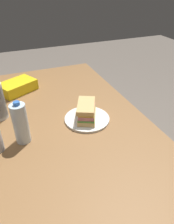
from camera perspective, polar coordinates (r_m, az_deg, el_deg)
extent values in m
plane|color=#70665B|center=(1.71, -6.51, -24.34)|extent=(8.00, 8.00, 0.00)
cube|color=olive|center=(1.16, -8.81, -3.97)|extent=(1.56, 0.99, 0.04)
cylinder|color=brown|center=(2.03, -1.51, 1.13)|extent=(0.07, 0.07, 0.73)
cylinder|color=white|center=(1.16, 0.00, -1.82)|extent=(0.24, 0.24, 0.01)
cube|color=#DBB26B|center=(1.15, 0.00, -1.09)|extent=(0.19, 0.15, 0.02)
cube|color=#599E3F|center=(1.14, 0.00, -0.42)|extent=(0.18, 0.15, 0.01)
cube|color=#C6727A|center=(1.13, 0.00, 0.17)|extent=(0.18, 0.14, 0.02)
cube|color=yellow|center=(1.13, 0.00, 0.72)|extent=(0.17, 0.14, 0.01)
cube|color=#DBB26B|center=(1.13, -0.27, 1.70)|extent=(0.19, 0.15, 0.02)
cube|color=yellow|center=(1.51, -18.12, 6.49)|extent=(0.24, 0.27, 0.07)
cylinder|color=silver|center=(1.01, -17.35, -3.01)|extent=(0.07, 0.07, 0.20)
cylinder|color=blue|center=(0.96, -18.40, 2.19)|extent=(0.03, 0.03, 0.02)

